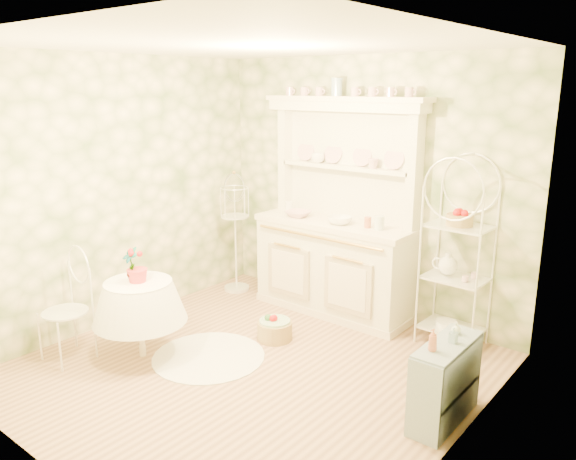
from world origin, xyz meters
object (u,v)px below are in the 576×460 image
Objects in this scene: cafe_chair at (65,314)px; side_shelf at (445,380)px; bakers_rack at (457,259)px; round_table at (141,324)px; birdcage_stand at (235,233)px; kitchen_dresser at (334,209)px; floor_basket at (275,329)px.

side_shelf is at bearing 24.09° from cafe_chair.
bakers_rack reaches higher than round_table.
cafe_chair is 2.25m from birdcage_stand.
bakers_rack is at bearing 46.52° from cafe_chair.
bakers_rack is (1.33, 0.06, -0.30)m from kitchen_dresser.
round_table is (-0.74, -1.96, -0.84)m from kitchen_dresser.
birdcage_stand is at bearing -172.20° from bakers_rack.
cafe_chair is (-3.03, -1.22, 0.11)m from side_shelf.
birdcage_stand is at bearing -171.70° from kitchen_dresser.
kitchen_dresser is at bearing 65.59° from cafe_chair.
cafe_chair is (-0.47, -0.45, 0.13)m from round_table.
kitchen_dresser reaches higher than cafe_chair.
floor_basket is at bearing -141.06° from bakers_rack.
side_shelf is 2.37× the size of floor_basket.
side_shelf is at bearing -7.94° from floor_basket.
bakers_rack is 2.75× the size of round_table.
floor_basket is (1.25, -0.76, -0.60)m from birdcage_stand.
side_shelf is 3.27m from birdcage_stand.
kitchen_dresser reaches higher than side_shelf.
round_table is 1.26m from floor_basket.
floor_basket is (-1.36, -1.01, -0.74)m from bakers_rack.
side_shelf is at bearing -66.72° from bakers_rack.
floor_basket is at bearing 53.38° from cafe_chair.
bakers_rack is at bearing 36.63° from floor_basket.
cafe_chair is 0.62× the size of birdcage_stand.
kitchen_dresser is 2.33m from side_shelf.
round_table is at bearing 46.22° from cafe_chair.
cafe_chair is (-1.21, -2.42, -0.71)m from kitchen_dresser.
birdcage_stand is at bearing 148.69° from floor_basket.
kitchen_dresser is 2.63× the size of cafe_chair.
floor_basket is at bearing -91.60° from kitchen_dresser.
kitchen_dresser is 1.36m from birdcage_stand.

